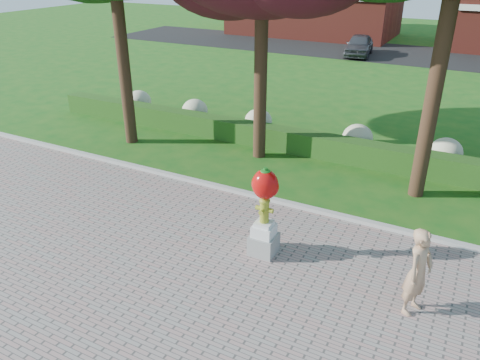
# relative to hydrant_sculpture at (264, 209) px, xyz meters

# --- Properties ---
(ground) EXTENTS (100.00, 100.00, 0.00)m
(ground) POSITION_rel_hydrant_sculpture_xyz_m (-0.74, -0.51, -1.24)
(ground) COLOR #155415
(ground) RESTS_ON ground
(curb) EXTENTS (40.00, 0.18, 0.15)m
(curb) POSITION_rel_hydrant_sculpture_xyz_m (-0.74, 2.49, -1.16)
(curb) COLOR #ADADA5
(curb) RESTS_ON ground
(lawn_hedge) EXTENTS (24.00, 0.70, 0.80)m
(lawn_hedge) POSITION_rel_hydrant_sculpture_xyz_m (-0.74, 6.49, -0.84)
(lawn_hedge) COLOR #1E4614
(lawn_hedge) RESTS_ON ground
(hydrangea_row) EXTENTS (20.10, 1.10, 0.99)m
(hydrangea_row) POSITION_rel_hydrant_sculpture_xyz_m (-0.17, 7.49, -0.69)
(hydrangea_row) COLOR #C0C294
(hydrangea_row) RESTS_ON ground
(street) EXTENTS (50.00, 8.00, 0.02)m
(street) POSITION_rel_hydrant_sculpture_xyz_m (-0.74, 27.49, -1.23)
(street) COLOR black
(street) RESTS_ON ground
(hydrant_sculpture) EXTENTS (0.66, 0.62, 2.26)m
(hydrant_sculpture) POSITION_rel_hydrant_sculpture_xyz_m (0.00, 0.00, 0.00)
(hydrant_sculpture) COLOR gray
(hydrant_sculpture) RESTS_ON walkway
(woman) EXTENTS (0.66, 0.80, 1.89)m
(woman) POSITION_rel_hydrant_sculpture_xyz_m (3.52, -0.44, -0.25)
(woman) COLOR tan
(woman) RESTS_ON walkway
(parked_car) EXTENTS (2.24, 4.44, 1.45)m
(parked_car) POSITION_rel_hydrant_sculpture_xyz_m (-4.41, 25.39, -0.49)
(parked_car) COLOR #3B3D42
(parked_car) RESTS_ON street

